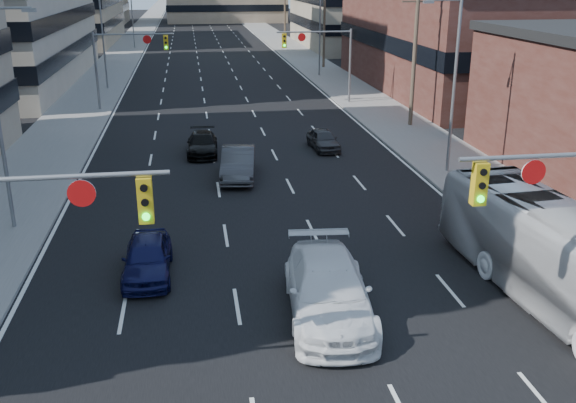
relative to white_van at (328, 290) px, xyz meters
The scene contains 20 objects.
road_surface 119.01m from the white_van, 90.47° to the left, with size 18.00×300.00×0.02m, color black.
sidewalk_left 119.66m from the white_van, 95.98° to the left, with size 5.00×300.00×0.15m, color slate.
sidewalk_right 119.47m from the white_van, 84.94° to the left, with size 5.00×300.00×0.15m, color slate.
storefront_right_mid 45.44m from the white_van, 59.44° to the left, with size 20.00×30.00×9.00m, color #472119.
signal_far_left 35.25m from the white_van, 104.28° to the left, with size 6.09×0.33×6.00m.
signal_far_right 34.82m from the white_van, 78.83° to the left, with size 6.09×0.33×6.00m.
utility_pole_block 27.84m from the white_van, 65.81° to the left, with size 2.20×0.28×11.00m.
utility_pole_midblock 56.35m from the white_van, 78.46° to the left, with size 2.20×0.28×11.00m.
utility_pole_distant 85.88m from the white_van, 82.47° to the left, with size 2.20×0.28×11.00m.
streetlight_left_near 15.04m from the white_van, 141.48° to the left, with size 2.03×0.22×9.00m.
streetlight_left_mid 45.62m from the white_van, 104.41° to the left, with size 2.03×0.22×9.00m.
streetlight_left_far 79.92m from the white_van, 98.15° to the left, with size 2.03×0.22×9.00m.
streetlight_right_near 17.36m from the white_van, 56.21° to the left, with size 2.03×0.22×9.00m.
streetlight_right_far 50.06m from the white_van, 79.18° to the left, with size 2.03×0.22×9.00m.
white_van is the anchor object (origin of this frame).
transit_bus 7.48m from the white_van, ahead, with size 2.76×11.78×3.28m, color beige.
sedan_blue 6.82m from the white_van, 146.74° to the left, with size 1.65×4.10×1.40m, color #0E1039.
sedan_grey_center 14.91m from the white_van, 96.25° to the left, with size 1.68×4.83×1.59m, color #37373A.
sedan_black_far 20.14m from the white_van, 99.59° to the left, with size 1.76×4.33×1.26m, color black.
sedan_grey_right 20.25m from the white_van, 78.75° to the left, with size 1.46×3.62×1.23m, color #2F2F31.
Camera 1 is at (-2.94, -6.35, 10.09)m, focal length 40.00 mm.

